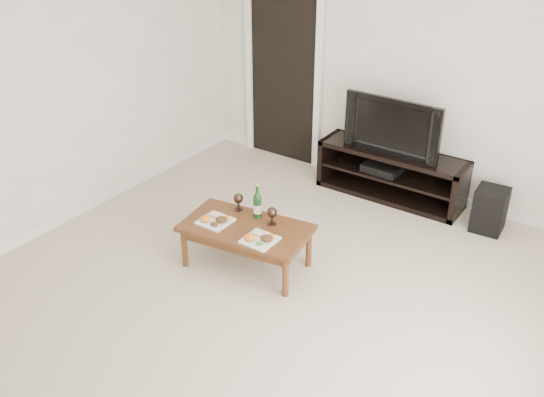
{
  "coord_description": "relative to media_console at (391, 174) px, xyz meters",
  "views": [
    {
      "loc": [
        2.32,
        -3.13,
        3.2
      ],
      "look_at": [
        -0.29,
        0.66,
        0.7
      ],
      "focal_mm": 40.0,
      "sensor_mm": 36.0,
      "label": 1
    }
  ],
  "objects": [
    {
      "name": "floor",
      "position": [
        -0.03,
        -2.5,
        -0.28
      ],
      "size": [
        5.5,
        5.5,
        0.0
      ],
      "primitive_type": "plane",
      "color": "#BFB49A",
      "rests_on": "ground"
    },
    {
      "name": "back_wall",
      "position": [
        -0.03,
        0.27,
        1.02
      ],
      "size": [
        5.0,
        0.04,
        2.6
      ],
      "primitive_type": "cube",
      "color": "beige",
      "rests_on": "ground"
    },
    {
      "name": "doorway",
      "position": [
        -1.58,
        0.24,
        0.75
      ],
      "size": [
        0.9,
        0.02,
        2.05
      ],
      "primitive_type": "cube",
      "color": "black",
      "rests_on": "ground"
    },
    {
      "name": "media_console",
      "position": [
        0.0,
        0.0,
        0.0
      ],
      "size": [
        1.61,
        0.45,
        0.55
      ],
      "primitive_type": "cube",
      "color": "black",
      "rests_on": "ground"
    },
    {
      "name": "television",
      "position": [
        0.0,
        0.0,
        0.58
      ],
      "size": [
        1.07,
        0.16,
        0.61
      ],
      "primitive_type": "imported",
      "rotation": [
        0.0,
        0.0,
        -0.02
      ],
      "color": "black",
      "rests_on": "media_console"
    },
    {
      "name": "av_receiver",
      "position": [
        -0.1,
        -0.01,
        0.05
      ],
      "size": [
        0.41,
        0.32,
        0.08
      ],
      "primitive_type": "cube",
      "rotation": [
        0.0,
        0.0,
        -0.05
      ],
      "color": "black",
      "rests_on": "media_console"
    },
    {
      "name": "subwoofer",
      "position": [
        1.11,
        -0.09,
        -0.05
      ],
      "size": [
        0.32,
        0.32,
        0.45
      ],
      "primitive_type": "cube",
      "rotation": [
        0.0,
        0.0,
        0.07
      ],
      "color": "black",
      "rests_on": "ground"
    },
    {
      "name": "coffee_table",
      "position": [
        -0.5,
        -1.97,
        -0.07
      ],
      "size": [
        1.21,
        0.77,
        0.42
      ],
      "primitive_type": "cube",
      "rotation": [
        0.0,
        0.0,
        0.14
      ],
      "color": "#5C3119",
      "rests_on": "ground"
    },
    {
      "name": "plate_left",
      "position": [
        -0.77,
        -2.07,
        0.18
      ],
      "size": [
        0.27,
        0.27,
        0.07
      ],
      "primitive_type": "cube",
      "color": "white",
      "rests_on": "coffee_table"
    },
    {
      "name": "plate_right",
      "position": [
        -0.26,
        -2.1,
        0.18
      ],
      "size": [
        0.27,
        0.27,
        0.07
      ],
      "primitive_type": "cube",
      "color": "white",
      "rests_on": "coffee_table"
    },
    {
      "name": "wine_bottle",
      "position": [
        -0.51,
        -1.78,
        0.32
      ],
      "size": [
        0.07,
        0.07,
        0.35
      ],
      "primitive_type": "cylinder",
      "color": "#0F3A16",
      "rests_on": "coffee_table"
    },
    {
      "name": "goblet_left",
      "position": [
        -0.73,
        -1.77,
        0.23
      ],
      "size": [
        0.09,
        0.09,
        0.17
      ],
      "primitive_type": null,
      "color": "#35251D",
      "rests_on": "coffee_table"
    },
    {
      "name": "goblet_right",
      "position": [
        -0.33,
        -1.81,
        0.23
      ],
      "size": [
        0.09,
        0.09,
        0.17
      ],
      "primitive_type": null,
      "color": "#35251D",
      "rests_on": "coffee_table"
    }
  ]
}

